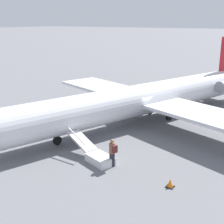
% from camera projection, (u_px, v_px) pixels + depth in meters
% --- Properties ---
extents(ground_plane, '(600.00, 600.00, 0.00)m').
position_uv_depth(ground_plane, '(139.00, 123.00, 26.69)').
color(ground_plane, slate).
extents(airplane_main, '(29.87, 23.21, 6.81)m').
position_uv_depth(airplane_main, '(148.00, 98.00, 26.68)').
color(airplane_main, silver).
rests_on(airplane_main, ground).
extents(boarding_stairs, '(2.19, 4.13, 1.70)m').
position_uv_depth(boarding_stairs, '(96.00, 155.00, 19.35)').
color(boarding_stairs, silver).
rests_on(boarding_stairs, ground).
extents(passenger, '(0.42, 0.57, 1.74)m').
position_uv_depth(passenger, '(112.00, 151.00, 18.43)').
color(passenger, '#23232D').
rests_on(passenger, ground).
extents(traffic_cone_near_stairs, '(0.42, 0.42, 0.47)m').
position_uv_depth(traffic_cone_near_stairs, '(170.00, 183.00, 16.35)').
color(traffic_cone_near_stairs, black).
rests_on(traffic_cone_near_stairs, ground).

